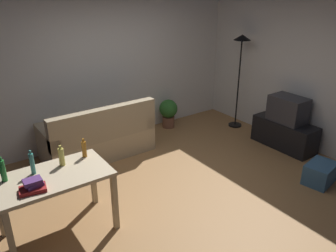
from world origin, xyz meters
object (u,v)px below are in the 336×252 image
at_px(couch, 99,138).
at_px(bottle_green, 3,170).
at_px(bottle_squat, 61,157).
at_px(potted_plant, 168,111).
at_px(tv_stand, 284,134).
at_px(torchiere_lamp, 241,56).
at_px(book_stack, 33,186).
at_px(bottle_amber, 84,149).
at_px(storage_box, 320,173).
at_px(bottle_tall, 32,163).
at_px(desk, 54,184).
at_px(tv, 288,109).

relative_size(couch, bottle_green, 6.30).
distance_m(couch, bottle_squat, 1.77).
bearing_deg(potted_plant, tv_stand, -59.06).
bearing_deg(torchiere_lamp, book_stack, -163.63).
bearing_deg(bottle_amber, storage_box, -24.31).
bearing_deg(tv_stand, bottle_squat, 86.19).
relative_size(torchiere_lamp, book_stack, 6.40).
bearing_deg(torchiere_lamp, bottle_tall, -167.60).
bearing_deg(couch, bottle_amber, 60.24).
relative_size(desk, bottle_amber, 5.09).
bearing_deg(tv, bottle_squat, 86.19).
relative_size(torchiere_lamp, bottle_amber, 7.64).
distance_m(storage_box, book_stack, 3.85).
relative_size(couch, potted_plant, 3.09).
relative_size(bottle_tall, bottle_amber, 1.19).
height_order(couch, tv_stand, couch).
relative_size(storage_box, bottle_amber, 2.03).
bearing_deg(bottle_tall, book_stack, -105.78).
distance_m(tv_stand, torchiere_lamp, 1.65).
bearing_deg(desk, tv_stand, -0.94).
height_order(tv_stand, desk, desk).
relative_size(tv_stand, potted_plant, 1.93).
distance_m(desk, potted_plant, 3.37).
distance_m(tv, desk, 3.97).
bearing_deg(couch, storage_box, 130.25).
bearing_deg(potted_plant, torchiere_lamp, -32.97).
relative_size(potted_plant, bottle_green, 2.03).
bearing_deg(torchiere_lamp, couch, 171.29).
bearing_deg(storage_box, book_stack, 165.25).
bearing_deg(bottle_squat, bottle_green, 177.60).
relative_size(tv, bottle_amber, 2.53).
height_order(tv, bottle_squat, bottle_squat).
bearing_deg(bottle_amber, bottle_squat, -171.58).
distance_m(couch, tv, 3.23).
xyz_separation_m(tv, book_stack, (-4.22, -0.08, 0.11)).
height_order(torchiere_lamp, potted_plant, torchiere_lamp).
bearing_deg(bottle_green, potted_plant, 26.32).
bearing_deg(torchiere_lamp, potted_plant, 147.03).
height_order(torchiere_lamp, desk, torchiere_lamp).
bearing_deg(tv, bottle_green, 86.38).
bearing_deg(bottle_squat, storage_box, -21.74).
xyz_separation_m(desk, potted_plant, (2.83, 1.80, -0.32)).
height_order(couch, book_stack, couch).
relative_size(tv_stand, bottle_green, 3.93).
height_order(torchiere_lamp, bottle_green, torchiere_lamp).
relative_size(potted_plant, storage_box, 1.19).
bearing_deg(storage_box, tv, 61.88).
xyz_separation_m(bottle_squat, bottle_amber, (0.29, 0.04, -0.01)).
distance_m(couch, book_stack, 2.26).
bearing_deg(couch, desk, 51.42).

